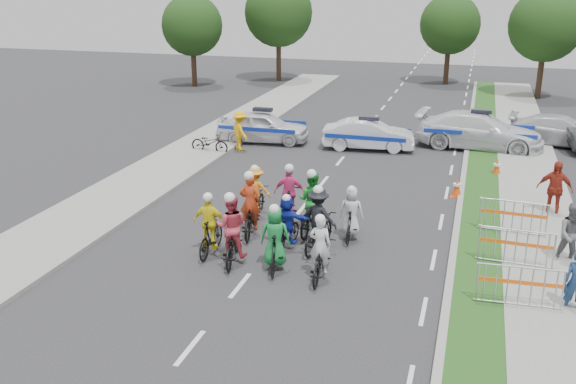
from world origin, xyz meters
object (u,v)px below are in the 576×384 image
(rider_8, at_px, (312,209))
(police_car_2, at_px, (479,131))
(barrier_1, at_px, (516,249))
(police_car_1, at_px, (369,135))
(rider_7, at_px, (351,218))
(rider_1, at_px, (275,244))
(rider_0, at_px, (320,257))
(rider_6, at_px, (251,213))
(rider_5, at_px, (287,225))
(tree_0, at_px, (192,25))
(civilian_sedan, at_px, (562,131))
(barrier_2, at_px, (513,219))
(barrier_0, at_px, (519,288))
(rider_3, at_px, (210,230))
(rider_9, at_px, (290,200))
(marshal_hiviz, at_px, (240,131))
(tree_3, at_px, (278,13))
(rider_10, at_px, (256,196))
(tree_1, at_px, (546,25))
(rider_4, at_px, (318,225))
(police_car_0, at_px, (263,127))
(parked_bike, at_px, (210,143))
(tree_4, at_px, (450,24))
(rider_2, at_px, (232,236))
(cone_0, at_px, (457,188))
(spectator_2, at_px, (555,189))
(spectator_1, at_px, (573,235))
(cone_1, at_px, (497,168))

(rider_8, bearing_deg, police_car_2, -107.13)
(barrier_1, bearing_deg, police_car_1, 117.77)
(police_car_1, bearing_deg, police_car_2, -78.71)
(rider_7, bearing_deg, rider_1, 57.63)
(rider_0, relative_size, rider_6, 0.87)
(rider_5, distance_m, tree_0, 29.39)
(rider_6, relative_size, civilian_sedan, 0.44)
(rider_5, distance_m, barrier_2, 6.84)
(rider_6, xyz_separation_m, rider_8, (1.73, 0.69, 0.08))
(barrier_0, bearing_deg, police_car_1, 113.50)
(rider_3, relative_size, rider_7, 1.09)
(rider_0, bearing_deg, police_car_1, -87.50)
(rider_9, distance_m, tree_0, 27.44)
(rider_1, relative_size, police_car_2, 0.34)
(marshal_hiviz, bearing_deg, tree_3, -33.00)
(rider_10, bearing_deg, tree_0, -65.89)
(rider_9, bearing_deg, tree_0, -67.78)
(rider_8, xyz_separation_m, tree_1, (8.17, 25.99, 3.79))
(rider_4, height_order, tree_1, tree_1)
(police_car_0, bearing_deg, barrier_0, -147.77)
(parked_bike, height_order, tree_3, tree_3)
(tree_1, bearing_deg, tree_4, 146.31)
(civilian_sedan, bearing_deg, rider_4, 160.31)
(rider_1, height_order, tree_0, tree_0)
(rider_2, bearing_deg, police_car_0, -86.80)
(civilian_sedan, relative_size, tree_3, 0.64)
(rider_0, xyz_separation_m, barrier_1, (4.86, 2.09, -0.04))
(rider_6, height_order, rider_10, rider_6)
(rider_4, height_order, rider_9, rider_4)
(police_car_2, bearing_deg, tree_3, 47.56)
(rider_2, xyz_separation_m, cone_0, (5.66, 7.37, -0.41))
(rider_5, relative_size, tree_3, 0.23)
(rider_1, xyz_separation_m, barrier_1, (6.13, 1.90, -0.17))
(cone_0, bearing_deg, spectator_2, -20.27)
(rider_2, distance_m, police_car_1, 13.09)
(civilian_sedan, distance_m, marshal_hiviz, 14.81)
(barrier_0, relative_size, tree_1, 0.29)
(rider_7, relative_size, tree_3, 0.23)
(rider_0, distance_m, barrier_0, 4.86)
(rider_4, bearing_deg, tree_4, -84.95)
(civilian_sedan, distance_m, spectator_1, 13.91)
(rider_8, distance_m, civilian_sedan, 15.95)
(barrier_1, bearing_deg, marshal_hiviz, 140.47)
(rider_7, bearing_deg, barrier_2, -162.42)
(rider_9, bearing_deg, rider_2, 69.94)
(rider_10, distance_m, barrier_0, 8.97)
(barrier_2, height_order, cone_1, barrier_2)
(rider_2, bearing_deg, rider_7, -150.54)
(rider_0, relative_size, rider_5, 1.09)
(rider_3, relative_size, tree_3, 0.25)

